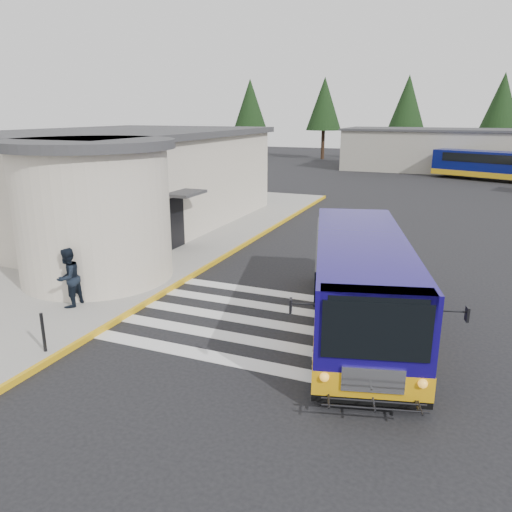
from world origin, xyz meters
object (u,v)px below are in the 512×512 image
at_px(pedestrian_b, 68,278).
at_px(bollard, 43,332).
at_px(far_bus_a, 483,164).
at_px(transit_bus, 360,287).
at_px(pedestrian_a, 84,268).

relative_size(pedestrian_b, bollard, 1.80).
height_order(bollard, far_bus_a, far_bus_a).
distance_m(transit_bus, far_bus_a, 36.05).
bearing_deg(bollard, far_bus_a, 75.06).
relative_size(pedestrian_b, far_bus_a, 0.21).
bearing_deg(transit_bus, pedestrian_a, 170.34).
height_order(transit_bus, pedestrian_b, transit_bus).
height_order(pedestrian_a, far_bus_a, far_bus_a).
distance_m(pedestrian_a, pedestrian_b, 1.30).
relative_size(transit_bus, far_bus_a, 1.08).
xyz_separation_m(pedestrian_a, far_bus_a, (12.79, 36.61, 0.48)).
xyz_separation_m(transit_bus, far_bus_a, (3.98, 35.83, 0.17)).
distance_m(pedestrian_a, bollard, 4.31).
height_order(pedestrian_a, bollard, pedestrian_a).
bearing_deg(pedestrian_a, transit_bus, -107.60).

